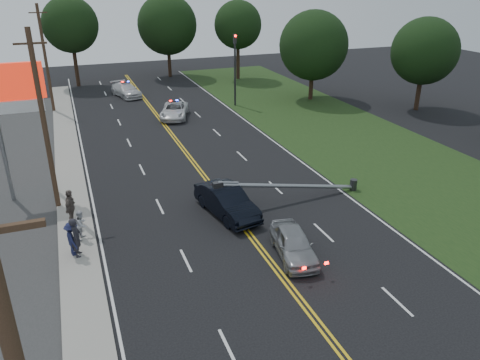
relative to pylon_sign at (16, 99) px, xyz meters
name	(u,v)px	position (x,y,z in m)	size (l,w,h in m)	color
ground	(295,293)	(10.50, -14.00, -6.00)	(120.00, 120.00, 0.00)	black
sidewalk	(75,219)	(2.10, -4.00, -5.94)	(1.80, 70.00, 0.12)	gray
grass_verge	(403,167)	(24.00, -4.00, -5.99)	(12.00, 80.00, 0.01)	#1B3213
centerline_yellow	(220,197)	(10.50, -4.00, -5.99)	(0.36, 80.00, 0.00)	gold
pylon_sign	(16,99)	(0.00, 0.00, 0.00)	(3.20, 0.35, 8.00)	gray
traffic_signal	(235,64)	(18.80, 16.00, -1.79)	(0.28, 0.41, 7.05)	#2D2D30
fallen_streetlight	(298,186)	(14.69, -6.00, -5.08)	(9.36, 0.44, 1.91)	#2D2D30
utility_pole_mid	(44,123)	(1.30, -2.00, -0.91)	(1.60, 0.28, 10.00)	#382619
utility_pole_far	(46,59)	(1.30, 20.00, -0.91)	(1.60, 0.28, 10.00)	#382619
tree_6	(70,25)	(4.22, 31.20, 1.06)	(6.32, 6.32, 10.23)	black
tree_7	(167,25)	(15.86, 32.95, 0.52)	(7.46, 7.46, 10.25)	black
tree_8	(238,25)	(23.75, 28.44, 0.65)	(5.86, 5.86, 9.59)	black
tree_9	(314,45)	(27.29, 15.54, -0.37)	(7.10, 7.10, 9.19)	black
tree_13	(425,51)	(35.10, 8.06, -0.32)	(6.29, 6.29, 8.84)	black
crashed_sedan	(227,201)	(10.15, -6.29, -5.19)	(1.71, 4.89, 1.61)	black
waiting_sedan	(294,244)	(11.71, -11.42, -5.32)	(1.61, 3.99, 1.36)	gray
emergency_a	(174,111)	(11.91, 13.73, -5.31)	(2.28, 4.95, 1.37)	silver
emergency_b	(126,90)	(8.88, 23.77, -5.28)	(2.00, 4.93, 1.43)	silver
bystander_a	(76,237)	(2.12, -7.90, -4.90)	(0.71, 0.47, 1.96)	#222128
bystander_b	(82,224)	(2.42, -6.35, -5.09)	(0.76, 0.59, 1.57)	#BBBBC0
bystander_c	(72,239)	(1.93, -7.75, -5.03)	(1.09, 0.63, 1.69)	#1B1F45
bystander_d	(71,208)	(2.00, -4.67, -4.88)	(1.17, 0.49, 1.99)	#5E524B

